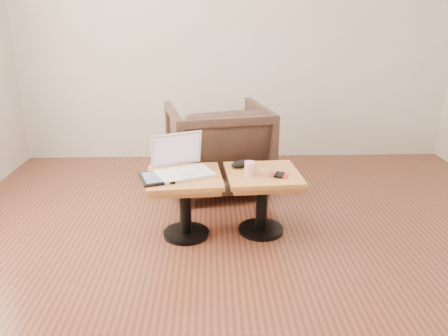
{
  "coord_description": "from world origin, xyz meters",
  "views": [
    {
      "loc": [
        -0.27,
        -2.35,
        1.49
      ],
      "look_at": [
        -0.18,
        0.43,
        0.5
      ],
      "focal_mm": 35.0,
      "sensor_mm": 36.0,
      "label": 1
    }
  ],
  "objects_px": {
    "side_table_right": "(262,188)",
    "laptop": "(182,165)",
    "striped_cup": "(250,169)",
    "side_table_left": "(185,191)",
    "armchair": "(218,148)"
  },
  "relations": [
    {
      "from": "side_table_left",
      "to": "side_table_right",
      "type": "bearing_deg",
      "value": -0.55
    },
    {
      "from": "side_table_right",
      "to": "laptop",
      "type": "xyz_separation_m",
      "value": [
        -0.56,
        0.01,
        0.17
      ]
    },
    {
      "from": "striped_cup",
      "to": "armchair",
      "type": "distance_m",
      "value": 0.92
    },
    {
      "from": "side_table_left",
      "to": "laptop",
      "type": "xyz_separation_m",
      "value": [
        -0.02,
        0.05,
        0.17
      ]
    },
    {
      "from": "side_table_left",
      "to": "side_table_right",
      "type": "relative_size",
      "value": 1.02
    },
    {
      "from": "side_table_left",
      "to": "side_table_right",
      "type": "distance_m",
      "value": 0.54
    },
    {
      "from": "side_table_right",
      "to": "striped_cup",
      "type": "relative_size",
      "value": 5.48
    },
    {
      "from": "laptop",
      "to": "side_table_right",
      "type": "bearing_deg",
      "value": -25.25
    },
    {
      "from": "striped_cup",
      "to": "side_table_left",
      "type": "bearing_deg",
      "value": 177.95
    },
    {
      "from": "laptop",
      "to": "striped_cup",
      "type": "distance_m",
      "value": 0.47
    },
    {
      "from": "side_table_left",
      "to": "side_table_right",
      "type": "xyz_separation_m",
      "value": [
        0.54,
        0.04,
        0.0
      ]
    },
    {
      "from": "laptop",
      "to": "striped_cup",
      "type": "relative_size",
      "value": 4.71
    },
    {
      "from": "laptop",
      "to": "armchair",
      "type": "distance_m",
      "value": 0.87
    },
    {
      "from": "side_table_right",
      "to": "laptop",
      "type": "distance_m",
      "value": 0.58
    },
    {
      "from": "laptop",
      "to": "armchair",
      "type": "xyz_separation_m",
      "value": [
        0.26,
        0.82,
        -0.12
      ]
    }
  ]
}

